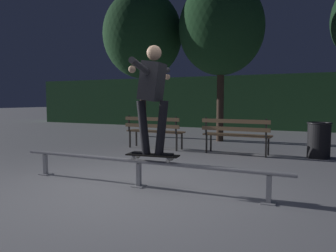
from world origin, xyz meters
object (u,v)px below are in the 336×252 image
park_bench_leftmost (154,129)px  tree_far_left (143,35)px  park_bench_left_center (236,132)px  trash_can (319,140)px  skateboarder (152,91)px  grind_rail (139,165)px  skateboard (153,155)px  tree_behind_benches (221,29)px

park_bench_leftmost → tree_far_left: bearing=124.3°
park_bench_left_center → trash_can: (1.77, 0.34, -0.12)m
skateboarder → tree_far_left: (-3.34, 5.78, 2.13)m
skateboarder → park_bench_left_center: 3.49m
grind_rail → park_bench_left_center: (0.73, 3.34, 0.21)m
park_bench_left_center → skateboard: bearing=-98.4°
skateboarder → tree_behind_benches: 6.01m
skateboard → park_bench_left_center: park_bench_left_center is taller
tree_far_left → trash_can: size_ratio=6.34×
tree_behind_benches → skateboarder: bearing=-84.9°
grind_rail → park_bench_leftmost: park_bench_leftmost is taller
park_bench_left_center → trash_can: bearing=10.8°
skateboarder → tree_far_left: size_ratio=0.31×
skateboard → trash_can: size_ratio=0.99×
tree_behind_benches → park_bench_left_center: bearing=-66.4°
park_bench_left_center → grind_rail: bearing=-102.3°
grind_rail → park_bench_left_center: 3.43m
skateboard → tree_far_left: 7.35m
grind_rail → tree_behind_benches: 6.46m
park_bench_left_center → trash_can: size_ratio=2.02×
park_bench_left_center → tree_behind_benches: tree_behind_benches is taller
skateboarder → tree_behind_benches: size_ratio=0.32×
skateboarder → park_bench_left_center: size_ratio=0.96×
grind_rail → skateboarder: 1.12m
park_bench_leftmost → park_bench_left_center: (2.17, 0.00, 0.00)m
trash_can → park_bench_left_center: bearing=-169.2°
skateboard → park_bench_leftmost: 3.74m
tree_far_left → park_bench_leftmost: bearing=-55.7°
park_bench_leftmost → park_bench_left_center: bearing=0.0°
tree_behind_benches → grind_rail: bearing=-87.2°
park_bench_left_center → tree_behind_benches: (-1.00, 2.29, 2.94)m
tree_far_left → park_bench_left_center: bearing=-32.5°
grind_rail → trash_can: (2.50, 3.68, 0.09)m
tree_behind_benches → trash_can: bearing=-35.1°
park_bench_leftmost → tree_behind_benches: bearing=62.8°
grind_rail → park_bench_left_center: size_ratio=2.70×
trash_can → park_bench_leftmost: bearing=-175.1°
skateboard → tree_behind_benches: bearing=95.1°
grind_rail → tree_behind_benches: bearing=92.8°
park_bench_leftmost → trash_can: bearing=4.9°
skateboard → park_bench_left_center: (0.50, 3.34, 0.05)m
skateboard → skateboarder: bearing=5.3°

